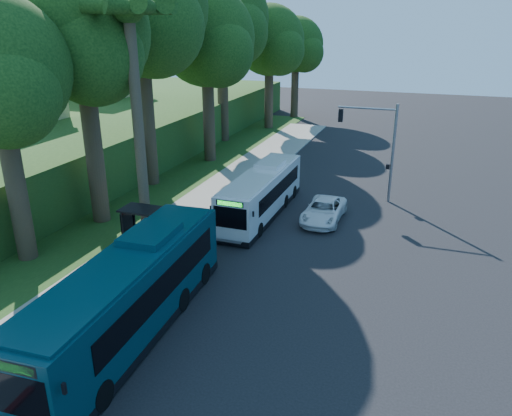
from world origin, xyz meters
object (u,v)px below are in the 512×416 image
at_px(bus_shelter, 147,221).
at_px(teal_bus, 130,293).
at_px(pickup, 324,211).
at_px(white_bus, 262,192).

xyz_separation_m(bus_shelter, teal_bus, (3.55, -7.22, 0.06)).
bearing_deg(pickup, bus_shelter, -136.77).
height_order(bus_shelter, white_bus, white_bus).
height_order(bus_shelter, teal_bus, teal_bus).
bearing_deg(white_bus, teal_bus, -92.30).
distance_m(bus_shelter, teal_bus, 8.05).
distance_m(white_bus, teal_bus, 14.68).
bearing_deg(teal_bus, bus_shelter, 113.55).
height_order(white_bus, pickup, white_bus).
height_order(bus_shelter, pickup, bus_shelter).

